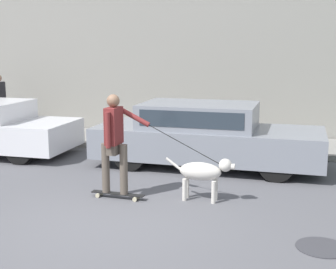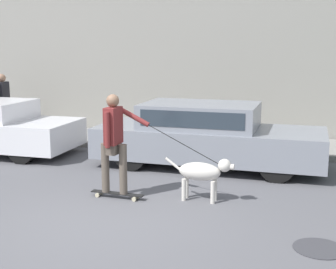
% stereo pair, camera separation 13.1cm
% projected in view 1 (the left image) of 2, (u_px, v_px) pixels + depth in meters
% --- Properties ---
extents(ground_plane, '(36.00, 36.00, 0.00)m').
position_uv_depth(ground_plane, '(101.00, 222.00, 6.55)').
color(ground_plane, '#545459').
extents(back_wall, '(32.00, 0.30, 4.69)m').
position_uv_depth(back_wall, '(193.00, 50.00, 12.48)').
color(back_wall, gray).
rests_on(back_wall, ground_plane).
extents(sidewalk_curb, '(30.00, 2.00, 0.13)m').
position_uv_depth(sidewalk_curb, '(183.00, 142.00, 11.79)').
color(sidewalk_curb, gray).
rests_on(sidewalk_curb, ground_plane).
extents(parked_car_1, '(4.64, 1.87, 1.30)m').
position_uv_depth(parked_car_1, '(205.00, 136.00, 9.53)').
color(parked_car_1, black).
rests_on(parked_car_1, ground_plane).
extents(dog, '(1.13, 0.33, 0.71)m').
position_uv_depth(dog, '(203.00, 172.00, 7.40)').
color(dog, beige).
rests_on(dog, ground_plane).
extents(skateboarder, '(2.17, 0.52, 1.69)m').
position_uv_depth(skateboarder, '(115.00, 140.00, 7.44)').
color(skateboarder, beige).
rests_on(skateboarder, ground_plane).
extents(manhole_cover, '(0.63, 0.63, 0.01)m').
position_uv_depth(manhole_cover, '(322.00, 247.00, 5.73)').
color(manhole_cover, '#38383D').
rests_on(manhole_cover, ground_plane).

